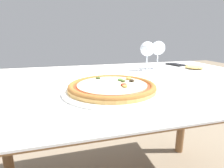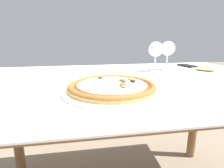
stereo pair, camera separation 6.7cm
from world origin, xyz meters
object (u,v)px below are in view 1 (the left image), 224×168
dining_table (121,97)px  pizza_plate (112,87)px  wine_glass_far_right (158,49)px  wine_glass_far_left (147,50)px  cell_phone (177,65)px  side_plate (194,68)px

dining_table → pizza_plate: pizza_plate is taller
wine_glass_far_right → wine_glass_far_left: bearing=-158.3°
pizza_plate → wine_glass_far_left: size_ratio=2.17×
pizza_plate → cell_phone: 0.74m
wine_glass_far_right → pizza_plate: bearing=-135.3°
cell_phone → wine_glass_far_right: bearing=-158.8°
dining_table → pizza_plate: 0.21m
side_plate → cell_phone: bearing=87.8°
dining_table → wine_glass_far_right: size_ratio=8.81×
dining_table → side_plate: (0.49, 0.12, 0.09)m
wine_glass_far_right → cell_phone: 0.23m
dining_table → wine_glass_far_left: bearing=40.7°
pizza_plate → wine_glass_far_right: size_ratio=2.16×
wine_glass_far_right → cell_phone: size_ratio=1.06×
pizza_plate → wine_glass_far_right: wine_glass_far_right is taller
wine_glass_far_left → cell_phone: (0.28, 0.11, -0.11)m
wine_glass_far_left → pizza_plate: bearing=-130.8°
pizza_plate → wine_glass_far_left: (0.31, 0.36, 0.10)m
dining_table → side_plate: side_plate is taller
wine_glass_far_right → side_plate: size_ratio=0.94×
wine_glass_far_left → wine_glass_far_right: (0.09, 0.03, 0.00)m
dining_table → wine_glass_far_left: 0.35m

